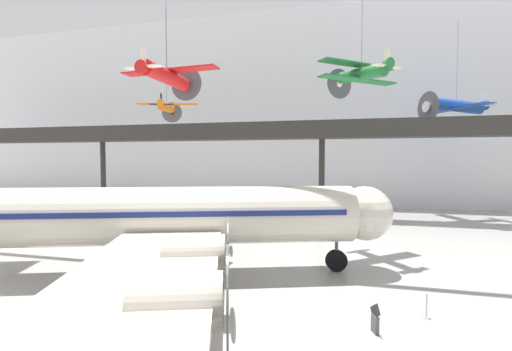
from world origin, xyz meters
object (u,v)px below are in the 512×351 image
suspended_plane_red_highwing (167,76)px  stanchion_barrier (426,310)px  suspended_plane_blue_trainer (456,106)px  suspended_plane_orange_highwing (167,107)px  airliner_silver_main (162,217)px  suspended_plane_green_biplane (361,74)px  info_sign_pedestal (375,322)px

suspended_plane_red_highwing → stanchion_barrier: (15.87, -6.89, -12.50)m
stanchion_barrier → suspended_plane_red_highwing: bearing=156.5°
suspended_plane_blue_trainer → suspended_plane_orange_highwing: size_ratio=1.00×
suspended_plane_blue_trainer → suspended_plane_red_highwing: bearing=15.1°
airliner_silver_main → suspended_plane_blue_trainer: (22.86, 25.66, 9.37)m
suspended_plane_blue_trainer → stanchion_barrier: bearing=47.0°
suspended_plane_red_highwing → stanchion_barrier: size_ratio=10.24×
suspended_plane_green_biplane → airliner_silver_main: bearing=86.6°
suspended_plane_green_biplane → suspended_plane_blue_trainer: 20.80m
suspended_plane_orange_highwing → info_sign_pedestal: suspended_plane_orange_highwing is taller
suspended_plane_green_biplane → info_sign_pedestal: size_ratio=8.82×
airliner_silver_main → suspended_plane_red_highwing: bearing=95.6°
suspended_plane_red_highwing → stanchion_barrier: suspended_plane_red_highwing is taller
stanchion_barrier → info_sign_pedestal: (-2.29, -1.89, 0.13)m
info_sign_pedestal → suspended_plane_blue_trainer: bearing=46.1°
suspended_plane_blue_trainer → suspended_plane_red_highwing: size_ratio=1.06×
suspended_plane_blue_trainer → suspended_plane_orange_highwing: (-30.49, -10.69, -0.60)m
airliner_silver_main → suspended_plane_green_biplane: suspended_plane_green_biplane is taller
airliner_silver_main → stanchion_barrier: 14.26m
airliner_silver_main → suspended_plane_blue_trainer: 35.62m
suspended_plane_green_biplane → stanchion_barrier: bearing=153.3°
suspended_plane_red_highwing → suspended_plane_green_biplane: bearing=-71.7°
airliner_silver_main → suspended_plane_orange_highwing: (-7.64, 14.98, 8.78)m
suspended_plane_orange_highwing → info_sign_pedestal: (19.09, -18.95, -11.81)m
suspended_plane_green_biplane → suspended_plane_orange_highwing: suspended_plane_green_biplane is taller
suspended_plane_blue_trainer → suspended_plane_orange_highwing: 32.32m
suspended_plane_green_biplane → suspended_plane_blue_trainer: bearing=-72.5°
airliner_silver_main → info_sign_pedestal: size_ratio=25.51×
suspended_plane_green_biplane → stanchion_barrier: size_ratio=10.15×
suspended_plane_blue_trainer → stanchion_barrier: suspended_plane_blue_trainer is taller
airliner_silver_main → suspended_plane_orange_highwing: bearing=98.7°
suspended_plane_orange_highwing → suspended_plane_red_highwing: size_ratio=1.05×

